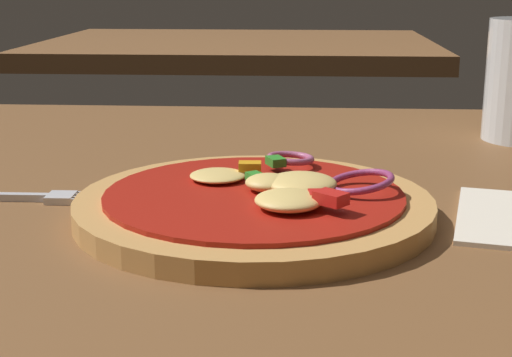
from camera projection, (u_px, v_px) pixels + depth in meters
The scene contains 4 objects.
dining_table at pixel (181, 267), 0.45m from camera, with size 1.46×0.89×0.04m.
pizza at pixel (257, 204), 0.48m from camera, with size 0.22×0.22×0.03m.
fork at pixel (10, 197), 0.52m from camera, with size 0.17×0.02×0.01m.
background_table at pixel (238, 48), 1.74m from camera, with size 0.87×0.65×0.04m.
Camera 1 is at (0.07, -0.42, 0.19)m, focal length 53.80 mm.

